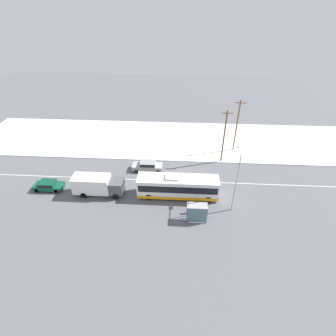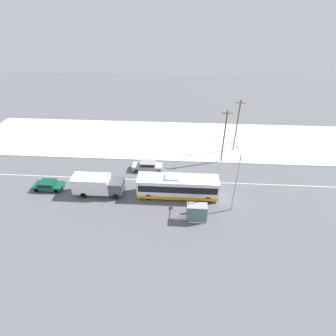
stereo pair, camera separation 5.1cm
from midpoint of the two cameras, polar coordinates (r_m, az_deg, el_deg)
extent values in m
plane|color=#56565B|center=(39.75, 3.91, -2.92)|extent=(120.00, 120.00, 0.00)
cube|color=silver|center=(50.79, 4.00, 6.14)|extent=(80.00, 15.29, 0.12)
cube|color=silver|center=(39.75, 3.91, -2.92)|extent=(60.00, 0.12, 0.00)
cube|color=white|center=(36.08, 2.17, -4.00)|extent=(11.06, 2.55, 2.77)
cube|color=black|center=(35.87, 2.18, -3.58)|extent=(10.62, 2.57, 1.05)
cube|color=orange|center=(36.79, 2.14, -5.38)|extent=(10.95, 2.57, 0.50)
cube|color=#B2B2B2|center=(35.18, 0.87, -2.03)|extent=(1.80, 1.40, 0.24)
cylinder|color=black|center=(36.13, 8.68, -6.77)|extent=(1.00, 0.28, 1.00)
cylinder|color=black|center=(37.87, 8.47, -4.51)|extent=(1.00, 0.28, 1.00)
cylinder|color=black|center=(36.20, -4.19, -6.30)|extent=(1.00, 0.28, 1.00)
cylinder|color=black|center=(37.93, -3.77, -4.07)|extent=(1.00, 0.28, 1.00)
cube|color=silver|center=(37.96, -16.24, -3.31)|extent=(5.08, 2.30, 2.38)
cube|color=#4C4C51|center=(37.13, -11.07, -3.91)|extent=(1.90, 2.19, 1.86)
cube|color=black|center=(36.69, -9.72, -3.53)|extent=(0.06, 1.96, 0.82)
cylinder|color=black|center=(36.98, -11.25, -6.07)|extent=(0.90, 0.26, 0.90)
cylinder|color=black|center=(38.49, -10.58, -4.11)|extent=(0.90, 0.26, 0.90)
cylinder|color=black|center=(38.31, -17.83, -5.62)|extent=(0.90, 0.26, 0.90)
cylinder|color=black|center=(39.78, -16.92, -3.75)|extent=(0.90, 0.26, 0.90)
cube|color=#9E9EA3|center=(41.93, -4.49, 0.27)|extent=(4.72, 1.80, 0.75)
cube|color=gray|center=(41.55, -4.37, 1.02)|extent=(2.45, 1.66, 0.57)
cube|color=black|center=(41.54, -4.37, 1.03)|extent=(2.26, 1.69, 0.46)
cylinder|color=black|center=(41.69, -6.87, -0.57)|extent=(0.64, 0.22, 0.64)
cylinder|color=black|center=(42.97, -6.53, 0.63)|extent=(0.64, 0.22, 0.64)
cylinder|color=black|center=(41.25, -2.19, -0.75)|extent=(0.64, 0.22, 0.64)
cylinder|color=black|center=(42.54, -1.99, 0.48)|extent=(0.64, 0.22, 0.64)
cube|color=#0F4733|center=(41.58, -24.43, -3.61)|extent=(4.14, 1.80, 0.64)
cube|color=#0D3C2B|center=(41.31, -24.74, -2.98)|extent=(2.15, 1.66, 0.48)
cube|color=black|center=(41.31, -24.75, -2.97)|extent=(1.98, 1.69, 0.39)
cylinder|color=black|center=(40.56, -23.08, -4.67)|extent=(0.64, 0.22, 0.64)
cylinder|color=black|center=(41.66, -22.25, -3.31)|extent=(0.64, 0.22, 0.64)
cylinder|color=black|center=(41.87, -26.58, -4.38)|extent=(0.64, 0.22, 0.64)
cylinder|color=black|center=(42.93, -25.69, -3.08)|extent=(0.64, 0.22, 0.64)
cylinder|color=#23232D|center=(34.49, 5.12, -9.15)|extent=(0.11, 0.11, 0.73)
cylinder|color=#23232D|center=(34.50, 5.49, -9.16)|extent=(0.11, 0.11, 0.73)
cube|color=brown|center=(34.04, 5.36, -8.34)|extent=(0.38, 0.21, 0.61)
sphere|color=tan|center=(33.75, 5.40, -7.80)|extent=(0.26, 0.26, 0.26)
cylinder|color=brown|center=(34.05, 4.95, -8.37)|extent=(0.10, 0.10, 0.58)
cylinder|color=brown|center=(34.07, 5.77, -8.39)|extent=(0.10, 0.10, 0.58)
cube|color=gray|center=(32.26, 6.44, -8.11)|extent=(2.49, 1.20, 0.06)
cube|color=slate|center=(32.65, 6.34, -10.31)|extent=(2.39, 0.04, 2.16)
cylinder|color=#474C51|center=(33.43, 4.19, -8.92)|extent=(0.08, 0.08, 2.34)
cylinder|color=#474C51|center=(33.58, 8.36, -9.02)|extent=(0.08, 0.08, 2.34)
cylinder|color=#474C51|center=(32.63, 4.19, -10.27)|extent=(0.08, 0.08, 2.34)
cylinder|color=#474C51|center=(32.78, 8.48, -10.37)|extent=(0.08, 0.08, 2.34)
cylinder|color=#9EA3A8|center=(33.28, 14.58, -3.46)|extent=(0.14, 0.14, 8.47)
cylinder|color=#9EA3A8|center=(32.02, 15.31, 3.65)|extent=(0.10, 2.39, 0.10)
cube|color=silver|center=(33.07, 14.96, 4.61)|extent=(0.36, 0.60, 0.16)
cylinder|color=brown|center=(42.85, 12.13, 6.56)|extent=(0.24, 0.24, 9.14)
cube|color=brown|center=(41.16, 12.82, 11.57)|extent=(1.80, 0.12, 0.12)
cylinder|color=brown|center=(46.73, 14.77, 8.74)|extent=(0.24, 0.24, 9.35)
cube|color=brown|center=(45.16, 15.55, 13.51)|extent=(1.80, 0.12, 0.12)
camera|label=1|loc=(0.03, -89.96, 0.03)|focal=28.00mm
camera|label=2|loc=(0.03, 90.04, -0.03)|focal=28.00mm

